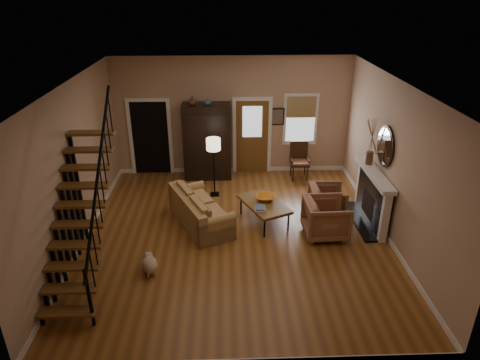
{
  "coord_description": "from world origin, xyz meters",
  "views": [
    {
      "loc": [
        -0.2,
        -7.97,
        5.04
      ],
      "look_at": [
        0.1,
        0.4,
        1.15
      ],
      "focal_mm": 32.0,
      "sensor_mm": 36.0,
      "label": 1
    }
  ],
  "objects_px": {
    "coffee_table": "(264,212)",
    "side_chair": "(300,161)",
    "armchair_right": "(327,201)",
    "floor_lamp": "(214,168)",
    "armoire": "(207,142)",
    "armchair_left": "(326,218)",
    "sofa": "(201,210)"
  },
  "relations": [
    {
      "from": "armchair_right",
      "to": "coffee_table",
      "type": "bearing_deg",
      "value": 102.86
    },
    {
      "from": "armchair_left",
      "to": "floor_lamp",
      "type": "relative_size",
      "value": 0.6
    },
    {
      "from": "armchair_right",
      "to": "floor_lamp",
      "type": "relative_size",
      "value": 0.53
    },
    {
      "from": "armoire",
      "to": "side_chair",
      "type": "relative_size",
      "value": 2.06
    },
    {
      "from": "coffee_table",
      "to": "floor_lamp",
      "type": "distance_m",
      "value": 1.9
    },
    {
      "from": "floor_lamp",
      "to": "side_chair",
      "type": "bearing_deg",
      "value": 22.44
    },
    {
      "from": "sofa",
      "to": "floor_lamp",
      "type": "xyz_separation_m",
      "value": [
        0.28,
        1.46,
        0.41
      ]
    },
    {
      "from": "coffee_table",
      "to": "side_chair",
      "type": "distance_m",
      "value": 2.69
    },
    {
      "from": "side_chair",
      "to": "armoire",
      "type": "bearing_deg",
      "value": 175.52
    },
    {
      "from": "side_chair",
      "to": "armchair_right",
      "type": "bearing_deg",
      "value": -81.47
    },
    {
      "from": "armchair_left",
      "to": "armchair_right",
      "type": "relative_size",
      "value": 1.13
    },
    {
      "from": "armchair_left",
      "to": "side_chair",
      "type": "height_order",
      "value": "side_chair"
    },
    {
      "from": "sofa",
      "to": "armchair_left",
      "type": "relative_size",
      "value": 2.12
    },
    {
      "from": "armchair_right",
      "to": "side_chair",
      "type": "xyz_separation_m",
      "value": [
        -0.32,
        2.11,
        0.14
      ]
    },
    {
      "from": "coffee_table",
      "to": "side_chair",
      "type": "height_order",
      "value": "side_chair"
    },
    {
      "from": "floor_lamp",
      "to": "armchair_right",
      "type": "bearing_deg",
      "value": -23.16
    },
    {
      "from": "armoire",
      "to": "armchair_right",
      "type": "height_order",
      "value": "armoire"
    },
    {
      "from": "side_chair",
      "to": "floor_lamp",
      "type": "bearing_deg",
      "value": -157.56
    },
    {
      "from": "coffee_table",
      "to": "armchair_right",
      "type": "bearing_deg",
      "value": 10.43
    },
    {
      "from": "armoire",
      "to": "side_chair",
      "type": "bearing_deg",
      "value": -4.48
    },
    {
      "from": "coffee_table",
      "to": "side_chair",
      "type": "relative_size",
      "value": 1.27
    },
    {
      "from": "sofa",
      "to": "floor_lamp",
      "type": "distance_m",
      "value": 1.54
    },
    {
      "from": "armchair_right",
      "to": "sofa",
      "type": "bearing_deg",
      "value": 98.58
    },
    {
      "from": "sofa",
      "to": "armchair_left",
      "type": "distance_m",
      "value": 2.78
    },
    {
      "from": "armchair_right",
      "to": "side_chair",
      "type": "bearing_deg",
      "value": 10.96
    },
    {
      "from": "armchair_left",
      "to": "armchair_right",
      "type": "bearing_deg",
      "value": -15.97
    },
    {
      "from": "coffee_table",
      "to": "armchair_right",
      "type": "distance_m",
      "value": 1.54
    },
    {
      "from": "coffee_table",
      "to": "floor_lamp",
      "type": "bearing_deg",
      "value": 129.11
    },
    {
      "from": "sofa",
      "to": "armchair_left",
      "type": "xyz_separation_m",
      "value": [
        2.72,
        -0.56,
        0.05
      ]
    },
    {
      "from": "armoire",
      "to": "coffee_table",
      "type": "bearing_deg",
      "value": -62.42
    },
    {
      "from": "floor_lamp",
      "to": "coffee_table",
      "type": "bearing_deg",
      "value": -50.89
    },
    {
      "from": "armchair_left",
      "to": "side_chair",
      "type": "bearing_deg",
      "value": 0.23
    }
  ]
}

